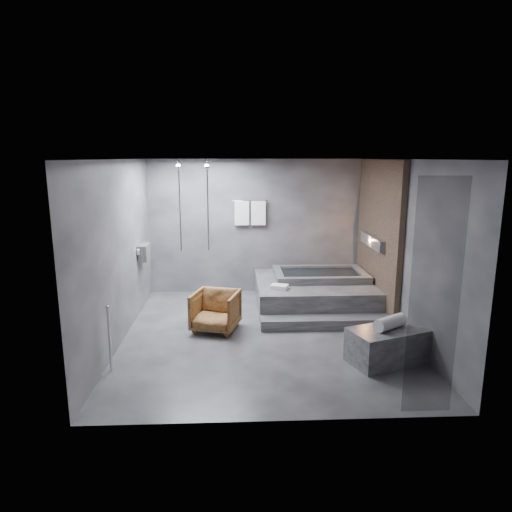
{
  "coord_description": "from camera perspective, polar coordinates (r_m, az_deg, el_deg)",
  "views": [
    {
      "loc": [
        -0.46,
        -6.98,
        2.83
      ],
      "look_at": [
        -0.12,
        0.3,
        1.25
      ],
      "focal_mm": 32.0,
      "sensor_mm": 36.0,
      "label": 1
    }
  ],
  "objects": [
    {
      "name": "tub_deck",
      "position": [
        8.95,
        7.21,
        -4.62
      ],
      "size": [
        2.2,
        2.0,
        0.5
      ],
      "primitive_type": "cube",
      "color": "#313134",
      "rests_on": "ground"
    },
    {
      "name": "room",
      "position": [
        7.36,
        4.07,
        3.63
      ],
      "size": [
        5.0,
        5.04,
        2.82
      ],
      "color": "#2C2C2F",
      "rests_on": "ground"
    },
    {
      "name": "concrete_bench",
      "position": [
        6.79,
        16.15,
        -10.68
      ],
      "size": [
        1.21,
        0.92,
        0.48
      ],
      "primitive_type": "cube",
      "rotation": [
        0.0,
        0.0,
        0.35
      ],
      "color": "#323234",
      "rests_on": "ground"
    },
    {
      "name": "deck_towel",
      "position": [
        8.26,
        2.96,
        -3.88
      ],
      "size": [
        0.35,
        0.3,
        0.08
      ],
      "primitive_type": "cube",
      "rotation": [
        0.0,
        0.0,
        -0.36
      ],
      "color": "silver",
      "rests_on": "tub_deck"
    },
    {
      "name": "rolled_towel",
      "position": [
        6.68,
        16.44,
        -7.98
      ],
      "size": [
        0.53,
        0.43,
        0.18
      ],
      "primitive_type": "cylinder",
      "rotation": [
        0.0,
        1.57,
        0.58
      ],
      "color": "silver",
      "rests_on": "concrete_bench"
    },
    {
      "name": "driftwood_chair",
      "position": [
        7.65,
        -5.08,
        -6.84
      ],
      "size": [
        0.88,
        0.9,
        0.67
      ],
      "primitive_type": "imported",
      "rotation": [
        0.0,
        0.0,
        -0.28
      ],
      "color": "#472911",
      "rests_on": "ground"
    },
    {
      "name": "tub_step",
      "position": [
        7.9,
        8.64,
        -8.2
      ],
      "size": [
        2.2,
        0.36,
        0.18
      ],
      "primitive_type": "cube",
      "color": "#313134",
      "rests_on": "ground"
    }
  ]
}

